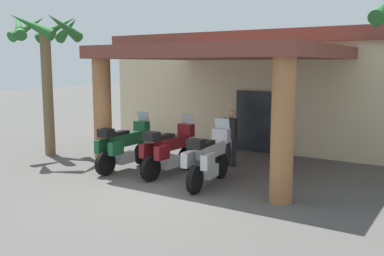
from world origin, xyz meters
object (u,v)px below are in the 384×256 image
at_px(motorcycle_silver, 208,158).
at_px(palm_tree_roadside, 46,46).
at_px(motel_building, 288,87).
at_px(motorcycle_green, 124,146).
at_px(pedestrian, 231,134).
at_px(motorcycle_maroon, 169,150).

bearing_deg(motorcycle_silver, palm_tree_roadside, 80.77).
distance_m(motel_building, motorcycle_green, 7.51).
relative_size(motorcycle_green, palm_tree_roadside, 0.47).
bearing_deg(pedestrian, motorcycle_silver, 9.12).
height_order(motel_building, motorcycle_green, motel_building).
bearing_deg(motorcycle_maroon, motorcycle_green, 101.80).
bearing_deg(palm_tree_roadside, motorcycle_green, -4.49).
distance_m(motorcycle_maroon, motorcycle_silver, 1.45).
bearing_deg(motorcycle_silver, pedestrian, 7.08).
distance_m(motorcycle_silver, pedestrian, 2.22).
bearing_deg(motorcycle_green, motorcycle_silver, -90.53).
bearing_deg(pedestrian, motel_building, 177.82).
bearing_deg(motel_building, palm_tree_roadside, -130.56).
xyz_separation_m(motorcycle_silver, pedestrian, (-0.51, 2.14, 0.28)).
distance_m(motel_building, motorcycle_maroon, 7.01).
relative_size(motorcycle_green, motorcycle_maroon, 1.00).
xyz_separation_m(motel_building, motorcycle_silver, (0.68, -7.10, -1.44)).
bearing_deg(motel_building, motorcycle_green, -107.43).
relative_size(motorcycle_green, motorcycle_silver, 1.00).
height_order(motorcycle_green, motorcycle_silver, same).
xyz_separation_m(motel_building, pedestrian, (0.17, -4.96, -1.16)).
distance_m(motel_building, motorcycle_silver, 7.28).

